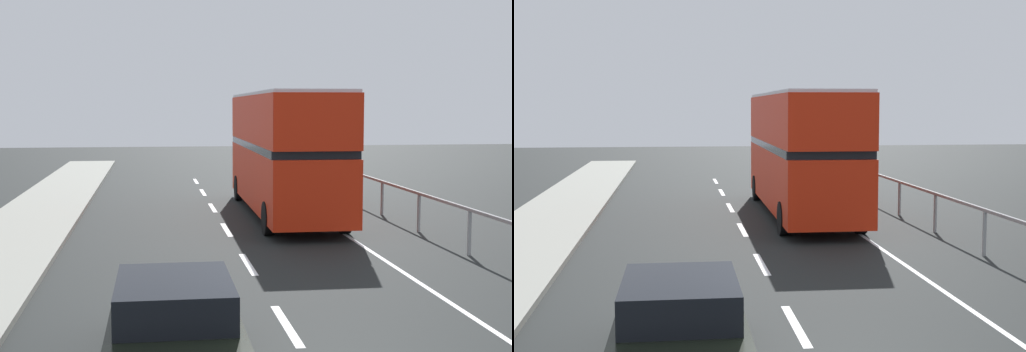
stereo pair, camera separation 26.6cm
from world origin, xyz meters
TOP-DOWN VIEW (x-y plane):
  - lane_paint_markings at (2.08, 8.23)m, footprint 3.53×46.00m
  - bridge_side_railing at (5.72, 9.00)m, footprint 0.10×42.00m
  - double_decker_bus_red at (2.33, 14.83)m, footprint 2.73×11.19m
  - hatchback_car_near at (-1.98, 0.32)m, footprint 1.91×4.05m

SIDE VIEW (x-z plane):
  - lane_paint_markings at x=2.08m, z-range 0.00..0.01m
  - hatchback_car_near at x=-1.98m, z-range -0.02..1.31m
  - bridge_side_railing at x=5.72m, z-range 0.36..1.58m
  - double_decker_bus_red at x=2.33m, z-range 0.15..4.41m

